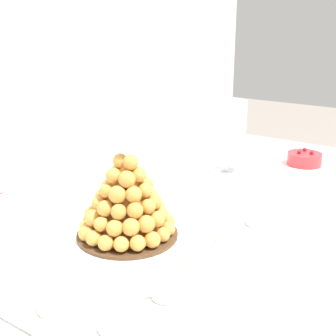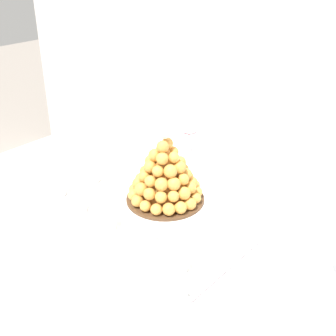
% 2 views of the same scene
% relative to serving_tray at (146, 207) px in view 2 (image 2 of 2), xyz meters
% --- Properties ---
extents(buffet_table, '(1.73, 1.00, 0.79)m').
position_rel_serving_tray_xyz_m(buffet_table, '(0.21, 0.03, -0.09)').
color(buffet_table, brown).
rests_on(buffet_table, ground_plane).
extents(serving_tray, '(0.67, 0.43, 0.02)m').
position_rel_serving_tray_xyz_m(serving_tray, '(0.00, 0.00, 0.00)').
color(serving_tray, white).
rests_on(serving_tray, buffet_table).
extents(croquembouche, '(0.23, 0.23, 0.23)m').
position_rel_serving_tray_xyz_m(croquembouche, '(0.02, 0.07, 0.09)').
color(croquembouche, '#4C331E').
rests_on(croquembouche, serving_tray).
extents(dessert_cup_left, '(0.05, 0.05, 0.05)m').
position_rel_serving_tray_xyz_m(dessert_cup_left, '(-0.25, -0.13, 0.03)').
color(dessert_cup_left, silver).
rests_on(dessert_cup_left, serving_tray).
extents(dessert_cup_mid_left, '(0.05, 0.05, 0.05)m').
position_rel_serving_tray_xyz_m(dessert_cup_mid_left, '(-0.13, -0.14, 0.02)').
color(dessert_cup_mid_left, silver).
rests_on(dessert_cup_mid_left, serving_tray).
extents(dessert_cup_centre, '(0.05, 0.05, 0.05)m').
position_rel_serving_tray_xyz_m(dessert_cup_centre, '(-0.01, -0.15, 0.03)').
color(dessert_cup_centre, silver).
rests_on(dessert_cup_centre, serving_tray).
extents(dessert_cup_mid_right, '(0.05, 0.05, 0.05)m').
position_rel_serving_tray_xyz_m(dessert_cup_mid_right, '(0.12, -0.13, 0.03)').
color(dessert_cup_mid_right, silver).
rests_on(dessert_cup_mid_right, serving_tray).
extents(dessert_cup_right, '(0.05, 0.05, 0.05)m').
position_rel_serving_tray_xyz_m(dessert_cup_right, '(0.24, -0.15, 0.03)').
color(dessert_cup_right, silver).
rests_on(dessert_cup_right, serving_tray).
extents(creme_brulee_ramekin, '(0.09, 0.09, 0.03)m').
position_rel_serving_tray_xyz_m(creme_brulee_ramekin, '(-0.25, -0.01, 0.02)').
color(creme_brulee_ramekin, white).
rests_on(creme_brulee_ramekin, serving_tray).
extents(wine_glass, '(0.07, 0.07, 0.16)m').
position_rel_serving_tray_xyz_m(wine_glass, '(-0.12, 0.35, 0.11)').
color(wine_glass, silver).
rests_on(wine_glass, buffet_table).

